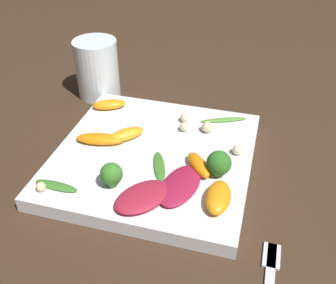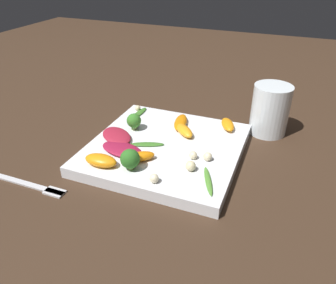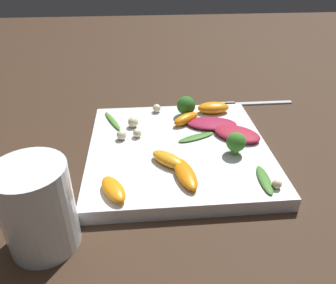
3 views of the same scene
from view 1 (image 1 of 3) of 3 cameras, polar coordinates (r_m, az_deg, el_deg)
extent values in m
plane|color=#382619|center=(0.62, -2.02, -3.10)|extent=(2.40, 2.40, 0.00)
cube|color=white|center=(0.62, -2.04, -2.28)|extent=(0.30, 0.30, 0.02)
cylinder|color=white|center=(0.79, -10.24, 10.45)|extent=(0.08, 0.08, 0.11)
cube|color=silver|center=(0.51, 14.83, -15.58)|extent=(0.02, 0.04, 0.01)
ellipsoid|color=maroon|center=(0.53, -3.68, -7.93)|extent=(0.09, 0.10, 0.01)
ellipsoid|color=maroon|center=(0.54, 1.76, -6.30)|extent=(0.06, 0.10, 0.01)
ellipsoid|color=orange|center=(0.72, -8.54, 5.42)|extent=(0.06, 0.05, 0.02)
ellipsoid|color=orange|center=(0.64, -6.07, 1.13)|extent=(0.06, 0.06, 0.02)
ellipsoid|color=orange|center=(0.52, 7.31, -7.95)|extent=(0.03, 0.06, 0.02)
ellipsoid|color=orange|center=(0.63, -9.74, 0.53)|extent=(0.08, 0.04, 0.01)
ellipsoid|color=orange|center=(0.57, 4.45, -3.32)|extent=(0.05, 0.06, 0.02)
cylinder|color=#7A9E51|center=(0.57, 7.28, -4.28)|extent=(0.01, 0.01, 0.01)
sphere|color=#2D6B23|center=(0.56, 7.40, -3.04)|extent=(0.04, 0.04, 0.04)
cylinder|color=#7A9E51|center=(0.55, -8.09, -5.78)|extent=(0.01, 0.01, 0.01)
sphere|color=#387A28|center=(0.54, -8.22, -4.60)|extent=(0.03, 0.03, 0.03)
ellipsoid|color=#3D7528|center=(0.58, -1.27, -3.55)|extent=(0.04, 0.07, 0.00)
ellipsoid|color=#3D7528|center=(0.57, -15.91, -6.13)|extent=(0.07, 0.02, 0.00)
ellipsoid|color=#518E33|center=(0.69, 8.07, 3.20)|extent=(0.08, 0.04, 0.01)
sphere|color=beige|center=(0.65, 2.38, 2.22)|extent=(0.02, 0.02, 0.02)
sphere|color=beige|center=(0.61, 10.10, -1.13)|extent=(0.02, 0.02, 0.02)
sphere|color=beige|center=(0.57, -17.96, -6.20)|extent=(0.01, 0.01, 0.01)
sphere|color=beige|center=(0.67, 2.48, 3.56)|extent=(0.02, 0.02, 0.02)
sphere|color=beige|center=(0.65, 5.73, 2.18)|extent=(0.02, 0.02, 0.02)
camera|label=2|loc=(0.78, 50.27, 22.97)|focal=35.00mm
camera|label=3|loc=(0.80, -38.09, 24.31)|focal=35.00mm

